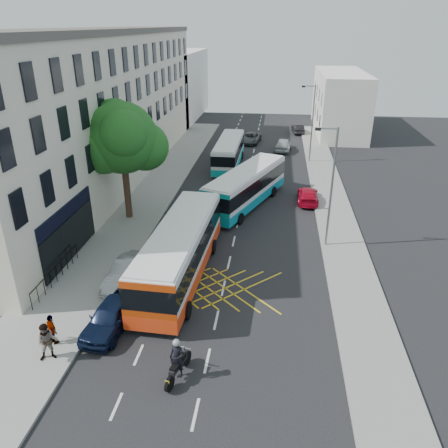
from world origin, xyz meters
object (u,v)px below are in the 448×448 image
(bus_near, at_px, (180,251))
(pedestrian_near, at_px, (47,342))
(parked_car_silver, at_px, (128,272))
(distant_car_grey, at_px, (251,138))
(parked_car_blue, at_px, (111,316))
(street_tree, at_px, (122,139))
(lamp_far, at_px, (312,120))
(bus_mid, at_px, (246,187))
(lamp_near, at_px, (331,182))
(motorbike, at_px, (178,360))
(distant_car_dark, at_px, (298,129))
(distant_car_silver, at_px, (283,144))
(red_hatchback, at_px, (308,195))
(pedestrian_far, at_px, (52,329))
(bus_far, at_px, (229,152))

(bus_near, height_order, pedestrian_near, bus_near)
(parked_car_silver, height_order, distant_car_grey, parked_car_silver)
(bus_near, distance_m, parked_car_blue, 5.85)
(street_tree, distance_m, parked_car_blue, 14.75)
(lamp_far, bearing_deg, bus_mid, -113.91)
(lamp_near, distance_m, parked_car_silver, 13.82)
(bus_near, distance_m, motorbike, 8.30)
(street_tree, bearing_deg, bus_mid, 23.20)
(lamp_far, xyz_separation_m, parked_car_blue, (-11.29, -30.26, -3.89))
(bus_mid, distance_m, distant_car_dark, 27.78)
(bus_near, distance_m, distant_car_silver, 30.26)
(lamp_far, height_order, red_hatchback, lamp_far)
(distant_car_grey, bearing_deg, lamp_near, -68.75)
(pedestrian_far, bearing_deg, bus_near, -87.08)
(street_tree, distance_m, lamp_near, 15.10)
(lamp_far, height_order, parked_car_blue, lamp_far)
(distant_car_silver, bearing_deg, parked_car_blue, 82.27)
(bus_near, bearing_deg, lamp_near, 32.15)
(distant_car_silver, bearing_deg, lamp_near, 102.41)
(bus_mid, distance_m, parked_car_blue, 17.88)
(lamp_far, relative_size, pedestrian_far, 5.13)
(street_tree, xyz_separation_m, distant_car_dark, (14.01, 31.06, -5.67))
(pedestrian_far, bearing_deg, distant_car_dark, -68.31)
(bus_mid, xyz_separation_m, pedestrian_far, (-7.65, -18.59, -0.69))
(bus_far, relative_size, pedestrian_far, 6.48)
(distant_car_dark, height_order, pedestrian_far, pedestrian_far)
(street_tree, relative_size, pedestrian_near, 4.74)
(red_hatchback, xyz_separation_m, pedestrian_near, (-12.50, -21.02, 0.47))
(bus_mid, bearing_deg, street_tree, -135.80)
(bus_near, height_order, pedestrian_far, bus_near)
(street_tree, xyz_separation_m, parked_car_silver, (2.91, -9.02, -5.58))
(bus_near, bearing_deg, motorbike, -76.35)
(bus_mid, distance_m, distant_car_silver, 18.12)
(bus_near, bearing_deg, street_tree, 128.64)
(bus_mid, bearing_deg, parked_car_blue, -86.66)
(distant_car_dark, bearing_deg, motorbike, 74.77)
(street_tree, xyz_separation_m, bus_far, (6.19, 14.75, -4.80))
(bus_far, bearing_deg, red_hatchback, -50.20)
(distant_car_dark, relative_size, pedestrian_far, 2.42)
(motorbike, bearing_deg, distant_car_grey, 103.98)
(distant_car_grey, distance_m, distant_car_dark, 8.71)
(motorbike, xyz_separation_m, distant_car_dark, (6.58, 47.17, -0.34))
(motorbike, xyz_separation_m, pedestrian_near, (-5.92, 0.28, 0.12))
(distant_car_grey, height_order, pedestrian_near, pedestrian_near)
(lamp_near, distance_m, distant_car_grey, 28.91)
(lamp_near, height_order, distant_car_silver, lamp_near)
(street_tree, relative_size, red_hatchback, 2.11)
(pedestrian_near, bearing_deg, bus_mid, 48.13)
(parked_car_blue, height_order, distant_car_dark, parked_car_blue)
(distant_car_silver, bearing_deg, distant_car_dark, -96.07)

